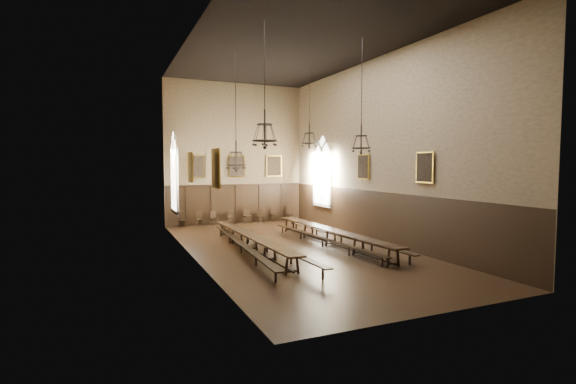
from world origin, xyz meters
TOP-DOWN VIEW (x-y plane):
  - floor at (0.00, 0.00)m, footprint 9.00×18.00m
  - ceiling at (0.00, 0.00)m, footprint 9.00×18.00m
  - wall_back at (0.00, 9.01)m, footprint 9.00×0.02m
  - wall_front at (0.00, -9.01)m, footprint 9.00×0.02m
  - wall_left at (-4.51, 0.00)m, footprint 0.02×18.00m
  - wall_right at (4.51, 0.00)m, footprint 0.02×18.00m
  - wainscot_panelling at (0.00, 0.00)m, footprint 9.00×18.00m
  - table_left at (-1.91, 0.23)m, footprint 0.78×9.42m
  - table_right at (1.94, -0.02)m, footprint 1.00×9.99m
  - bench_left_outer at (-2.45, 0.04)m, footprint 0.97×10.37m
  - bench_left_inner at (-1.34, -0.19)m, footprint 0.67×10.47m
  - bench_right_inner at (1.45, -0.10)m, footprint 0.77×9.31m
  - bench_right_outer at (2.55, 0.04)m, footprint 0.95×9.91m
  - chair_0 at (-3.58, 8.53)m, footprint 0.47×0.47m
  - chair_1 at (-2.47, 8.58)m, footprint 0.43×0.43m
  - chair_2 at (-1.57, 8.56)m, footprint 0.48×0.48m
  - chair_3 at (-0.45, 8.54)m, footprint 0.43×0.43m
  - chair_4 at (0.60, 8.51)m, footprint 0.48×0.48m
  - chair_5 at (1.47, 8.48)m, footprint 0.45×0.45m
  - chair_6 at (2.48, 8.55)m, footprint 0.44×0.44m
  - chair_7 at (3.55, 8.53)m, footprint 0.58×0.58m
  - chandelier_back_left at (-2.05, 2.02)m, footprint 0.93×0.93m
  - chandelier_back_right at (2.23, 2.88)m, footprint 0.84×0.84m
  - chandelier_front_left at (-2.33, -2.61)m, footprint 0.92×0.92m
  - chandelier_front_right at (1.98, -2.41)m, footprint 0.78×0.78m
  - portrait_back_0 at (-2.60, 8.88)m, footprint 1.10×0.12m
  - portrait_back_1 at (0.00, 8.88)m, footprint 1.10×0.12m
  - portrait_back_2 at (2.60, 8.88)m, footprint 1.10×0.12m
  - portrait_left_0 at (-4.38, 1.00)m, footprint 0.12×1.00m
  - portrait_left_1 at (-4.38, -3.50)m, footprint 0.12×1.00m
  - portrait_right_0 at (4.38, 1.00)m, footprint 0.12×1.00m
  - portrait_right_1 at (4.38, -3.50)m, footprint 0.12×1.00m
  - window_right at (4.43, 5.50)m, footprint 0.20×2.20m
  - window_left at (-4.43, 5.50)m, footprint 0.20×2.20m

SIDE VIEW (x-z plane):
  - floor at x=0.00m, z-range -0.02..0.00m
  - chair_3 at x=-0.45m, z-range -0.17..0.70m
  - chair_2 at x=-1.57m, z-range -0.17..0.70m
  - chair_5 at x=1.47m, z-range -0.17..0.70m
  - bench_right_inner at x=1.45m, z-range 0.06..0.48m
  - chair_1 at x=-2.47m, z-range -0.18..0.73m
  - chair_0 at x=-3.58m, z-range -0.18..0.74m
  - bench_right_outer at x=2.55m, z-range 0.06..0.51m
  - chair_6 at x=2.48m, z-range -0.19..0.76m
  - bench_left_outer at x=-2.45m, z-range 0.06..0.53m
  - bench_left_inner at x=-1.34m, z-range 0.06..0.54m
  - chair_4 at x=0.60m, z-range -0.20..0.82m
  - chair_7 at x=3.55m, z-range -0.20..0.82m
  - table_left at x=-1.91m, z-range 0.00..0.73m
  - table_right at x=1.94m, z-range 0.00..0.78m
  - wainscot_panelling at x=0.00m, z-range 0.00..2.50m
  - window_right at x=4.43m, z-range 1.10..5.70m
  - window_left at x=-4.43m, z-range 1.10..5.70m
  - portrait_back_0 at x=-2.60m, z-range 3.00..4.40m
  - portrait_back_1 at x=0.00m, z-range 3.00..4.40m
  - portrait_back_2 at x=2.60m, z-range 3.00..4.40m
  - portrait_left_0 at x=-4.38m, z-range 3.05..4.35m
  - portrait_left_1 at x=-4.38m, z-range 3.05..4.35m
  - portrait_right_0 at x=4.38m, z-range 3.05..4.35m
  - portrait_right_1 at x=4.38m, z-range 3.05..4.35m
  - chandelier_back_left at x=-2.05m, z-range 1.44..6.81m
  - wall_back at x=0.00m, z-range 0.00..9.00m
  - wall_front at x=0.00m, z-range 0.00..9.00m
  - wall_left at x=-4.51m, z-range 0.00..9.00m
  - wall_right at x=4.51m, z-range 0.00..9.00m
  - chandelier_front_right at x=1.98m, z-range 2.51..7.15m
  - chandelier_front_left at x=-2.33m, z-range 2.74..7.21m
  - chandelier_back_right at x=2.23m, z-range 3.11..7.32m
  - ceiling at x=0.00m, z-range 9.00..9.02m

